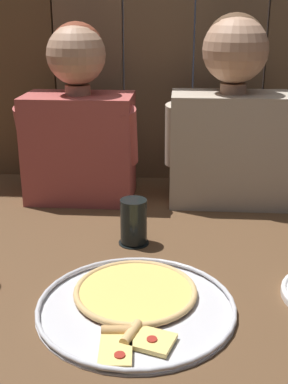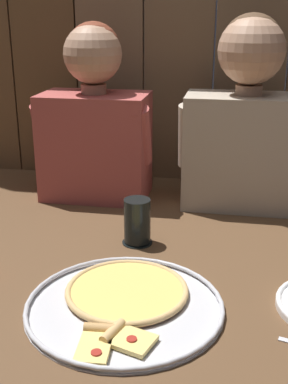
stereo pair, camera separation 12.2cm
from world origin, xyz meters
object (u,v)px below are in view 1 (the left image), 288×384
pizza_tray (135,302)px  diner_left (79,121)px  drinking_glass (134,222)px  diner_right (231,116)px

pizza_tray → diner_left: (-0.24, 0.65, 0.25)m
drinking_glass → pizza_tray: bearing=-84.1°
pizza_tray → drinking_glass: 0.31m
diner_right → pizza_tray: bearing=-110.7°
diner_left → diner_right: size_ratio=0.96×
pizza_tray → diner_left: diner_left is taller
diner_left → diner_right: bearing=0.1°
diner_right → drinking_glass: bearing=-128.9°
drinking_glass → diner_right: bearing=51.1°
drinking_glass → diner_left: (-0.21, 0.34, 0.20)m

